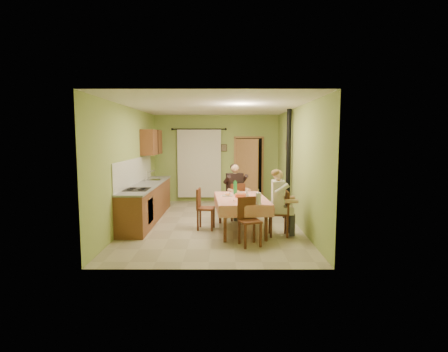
{
  "coord_description": "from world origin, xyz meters",
  "views": [
    {
      "loc": [
        0.26,
        -8.32,
        2.07
      ],
      "look_at": [
        0.25,
        0.1,
        1.15
      ],
      "focal_mm": 28.0,
      "sensor_mm": 36.0,
      "label": 1
    }
  ],
  "objects_px": {
    "chair_near": "(250,231)",
    "man_right": "(279,195)",
    "chair_left": "(205,217)",
    "stove_flue": "(288,179)",
    "chair_far": "(235,208)",
    "dining_table": "(241,215)",
    "man_far": "(235,185)",
    "chair_right": "(279,222)"
  },
  "relations": [
    {
      "from": "dining_table",
      "to": "chair_right",
      "type": "distance_m",
      "value": 0.87
    },
    {
      "from": "chair_left",
      "to": "man_right",
      "type": "relative_size",
      "value": 0.67
    },
    {
      "from": "chair_right",
      "to": "stove_flue",
      "type": "relative_size",
      "value": 0.34
    },
    {
      "from": "chair_near",
      "to": "dining_table",
      "type": "bearing_deg",
      "value": -101.94
    },
    {
      "from": "dining_table",
      "to": "chair_far",
      "type": "height_order",
      "value": "chair_far"
    },
    {
      "from": "chair_near",
      "to": "chair_left",
      "type": "bearing_deg",
      "value": -71.42
    },
    {
      "from": "chair_far",
      "to": "chair_right",
      "type": "height_order",
      "value": "chair_right"
    },
    {
      "from": "chair_right",
      "to": "chair_left",
      "type": "bearing_deg",
      "value": 73.71
    },
    {
      "from": "chair_near",
      "to": "stove_flue",
      "type": "height_order",
      "value": "stove_flue"
    },
    {
      "from": "dining_table",
      "to": "man_right",
      "type": "distance_m",
      "value": 0.99
    },
    {
      "from": "man_far",
      "to": "chair_right",
      "type": "bearing_deg",
      "value": -81.71
    },
    {
      "from": "chair_far",
      "to": "man_far",
      "type": "distance_m",
      "value": 0.59
    },
    {
      "from": "dining_table",
      "to": "chair_left",
      "type": "relative_size",
      "value": 2.05
    },
    {
      "from": "chair_near",
      "to": "man_right",
      "type": "distance_m",
      "value": 1.12
    },
    {
      "from": "chair_far",
      "to": "man_right",
      "type": "distance_m",
      "value": 1.82
    },
    {
      "from": "chair_left",
      "to": "man_far",
      "type": "distance_m",
      "value": 1.34
    },
    {
      "from": "dining_table",
      "to": "chair_right",
      "type": "height_order",
      "value": "chair_right"
    },
    {
      "from": "chair_far",
      "to": "chair_right",
      "type": "relative_size",
      "value": 0.98
    },
    {
      "from": "chair_near",
      "to": "man_far",
      "type": "xyz_separation_m",
      "value": [
        -0.21,
        2.18,
        0.59
      ]
    },
    {
      "from": "chair_near",
      "to": "stove_flue",
      "type": "bearing_deg",
      "value": -134.65
    },
    {
      "from": "chair_near",
      "to": "chair_right",
      "type": "distance_m",
      "value": 0.96
    },
    {
      "from": "chair_right",
      "to": "dining_table",
      "type": "bearing_deg",
      "value": 68.55
    },
    {
      "from": "chair_right",
      "to": "chair_left",
      "type": "relative_size",
      "value": 1.02
    },
    {
      "from": "chair_left",
      "to": "man_far",
      "type": "bearing_deg",
      "value": 150.2
    },
    {
      "from": "chair_left",
      "to": "chair_right",
      "type": "bearing_deg",
      "value": 77.74
    },
    {
      "from": "chair_right",
      "to": "chair_near",
      "type": "bearing_deg",
      "value": 137.44
    },
    {
      "from": "chair_far",
      "to": "chair_right",
      "type": "distance_m",
      "value": 1.73
    },
    {
      "from": "chair_near",
      "to": "chair_left",
      "type": "xyz_separation_m",
      "value": [
        -0.92,
        1.22,
        0.0
      ]
    },
    {
      "from": "chair_left",
      "to": "man_right",
      "type": "bearing_deg",
      "value": 77.61
    },
    {
      "from": "chair_far",
      "to": "chair_left",
      "type": "height_order",
      "value": "chair_far"
    },
    {
      "from": "chair_left",
      "to": "stove_flue",
      "type": "xyz_separation_m",
      "value": [
        2.07,
        1.14,
        0.74
      ]
    },
    {
      "from": "chair_left",
      "to": "man_far",
      "type": "xyz_separation_m",
      "value": [
        0.71,
        0.97,
        0.59
      ]
    },
    {
      "from": "chair_far",
      "to": "man_right",
      "type": "height_order",
      "value": "man_right"
    },
    {
      "from": "chair_right",
      "to": "chair_left",
      "type": "xyz_separation_m",
      "value": [
        -1.59,
        0.54,
        -0.0
      ]
    },
    {
      "from": "man_far",
      "to": "man_right",
      "type": "distance_m",
      "value": 1.74
    },
    {
      "from": "chair_left",
      "to": "stove_flue",
      "type": "bearing_deg",
      "value": 125.15
    },
    {
      "from": "dining_table",
      "to": "chair_left",
      "type": "height_order",
      "value": "chair_left"
    },
    {
      "from": "dining_table",
      "to": "chair_far",
      "type": "distance_m",
      "value": 1.15
    },
    {
      "from": "chair_far",
      "to": "chair_left",
      "type": "relative_size",
      "value": 1.01
    },
    {
      "from": "chair_near",
      "to": "chair_right",
      "type": "relative_size",
      "value": 0.97
    },
    {
      "from": "dining_table",
      "to": "stove_flue",
      "type": "xyz_separation_m",
      "value": [
        1.27,
        1.33,
        0.65
      ]
    },
    {
      "from": "man_right",
      "to": "stove_flue",
      "type": "xyz_separation_m",
      "value": [
        0.49,
        1.68,
        0.15
      ]
    }
  ]
}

